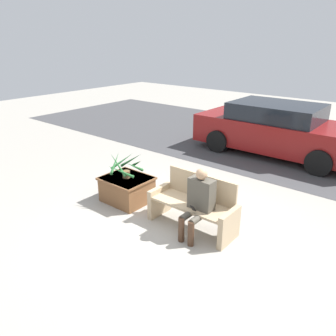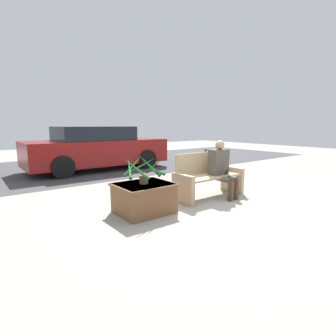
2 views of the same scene
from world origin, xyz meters
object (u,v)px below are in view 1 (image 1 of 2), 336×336
(planter_box, at_px, (127,188))
(potted_plant, at_px, (126,166))
(bench, at_px, (194,205))
(person_seated, at_px, (199,200))
(parked_car, at_px, (277,129))

(planter_box, height_order, potted_plant, potted_plant)
(bench, height_order, person_seated, person_seated)
(potted_plant, bearing_deg, person_seated, -4.07)
(potted_plant, xyz_separation_m, parked_car, (1.16, 4.74, -0.03))
(planter_box, bearing_deg, person_seated, -4.05)
(person_seated, bearing_deg, parked_car, 97.68)
(person_seated, height_order, potted_plant, person_seated)
(bench, height_order, planter_box, bench)
(potted_plant, distance_m, parked_car, 4.88)
(bench, xyz_separation_m, planter_box, (-1.60, -0.05, -0.14))
(planter_box, relative_size, potted_plant, 1.31)
(person_seated, relative_size, potted_plant, 1.65)
(bench, distance_m, planter_box, 1.61)
(person_seated, xyz_separation_m, planter_box, (-1.81, 0.13, -0.38))
(person_seated, height_order, planter_box, person_seated)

